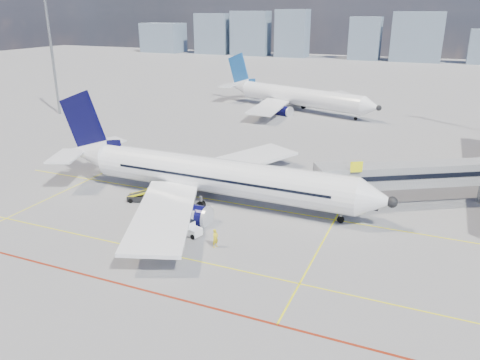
% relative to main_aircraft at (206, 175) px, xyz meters
% --- Properties ---
extents(ground, '(420.00, 420.00, 0.00)m').
position_rel_main_aircraft_xyz_m(ground, '(1.89, -7.77, -3.22)').
color(ground, gray).
rests_on(ground, ground).
extents(apron_markings, '(90.00, 35.12, 0.01)m').
position_rel_main_aircraft_xyz_m(apron_markings, '(1.31, -11.68, -3.21)').
color(apron_markings, '#FFFC0D').
rests_on(apron_markings, ground).
extents(jet_bridge, '(23.55, 15.78, 6.30)m').
position_rel_main_aircraft_xyz_m(jet_bridge, '(25.40, 9.14, 0.53)').
color(jet_bridge, gray).
rests_on(jet_bridge, ground).
extents(floodlight_mast_nw, '(3.20, 0.61, 25.45)m').
position_rel_main_aircraft_xyz_m(floodlight_mast_nw, '(-53.11, 32.23, 10.37)').
color(floodlight_mast_nw, gray).
rests_on(floodlight_mast_nw, ground).
extents(distant_skyline, '(247.24, 14.72, 22.30)m').
position_rel_main_aircraft_xyz_m(distant_skyline, '(-14.17, 182.23, 6.04)').
color(distant_skyline, slate).
rests_on(distant_skyline, ground).
extents(main_aircraft, '(43.98, 38.32, 12.81)m').
position_rel_main_aircraft_xyz_m(main_aircraft, '(0.00, 0.00, 0.00)').
color(main_aircraft, white).
rests_on(main_aircraft, ground).
extents(second_aircraft, '(41.21, 35.04, 12.43)m').
position_rel_main_aircraft_xyz_m(second_aircraft, '(-5.97, 56.84, 0.00)').
color(second_aircraft, white).
rests_on(second_aircraft, ground).
extents(baggage_tug, '(2.43, 1.87, 1.51)m').
position_rel_main_aircraft_xyz_m(baggage_tug, '(2.88, -9.28, -2.49)').
color(baggage_tug, white).
rests_on(baggage_tug, ground).
extents(cargo_dolly, '(3.29, 1.73, 1.73)m').
position_rel_main_aircraft_xyz_m(cargo_dolly, '(0.87, -7.72, -2.26)').
color(cargo_dolly, black).
rests_on(cargo_dolly, ground).
extents(belt_loader, '(5.78, 2.82, 2.33)m').
position_rel_main_aircraft_xyz_m(belt_loader, '(-6.49, -3.48, -2.61)').
color(belt_loader, black).
rests_on(belt_loader, ground).
extents(ramp_worker, '(0.65, 0.81, 1.93)m').
position_rel_main_aircraft_xyz_m(ramp_worker, '(6.43, -10.65, -2.25)').
color(ramp_worker, yellow).
rests_on(ramp_worker, ground).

